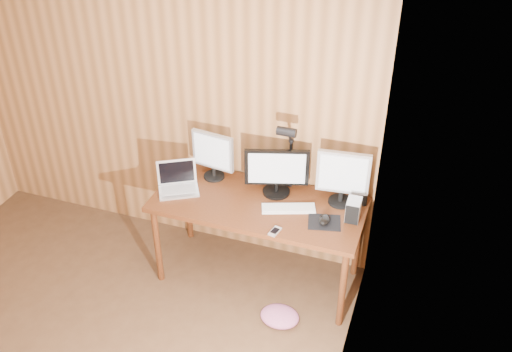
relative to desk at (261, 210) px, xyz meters
The scene contains 13 objects.
desk is the anchor object (origin of this frame).
monitor_center 0.34m from the desk, 45.26° to the left, with size 0.47×0.21×0.38m.
monitor_left 0.58m from the desk, 162.93° to the left, with size 0.35×0.17×0.40m.
monitor_right 0.70m from the desk, 12.20° to the left, with size 0.39×0.18×0.44m.
laptop 0.68m from the desk, behind, with size 0.38×0.35×0.22m.
keyboard 0.29m from the desk, 18.71° to the right, with size 0.41×0.25×0.02m.
mousepad 0.56m from the desk, 15.75° to the right, with size 0.23×0.19×0.00m, color black.
mouse 0.57m from the desk, 15.75° to the right, with size 0.08×0.12×0.04m, color black.
hard_drive 0.74m from the desk, ahead, with size 0.10×0.15×0.16m.
phone 0.45m from the desk, 58.54° to the right, with size 0.08×0.12×0.02m.
speaker 0.79m from the desk, 12.00° to the left, with size 0.05×0.05×0.12m, color black.
desk_lamp 0.55m from the desk, 45.19° to the left, with size 0.14×0.20×0.62m.
fabric_pile 0.82m from the desk, 57.07° to the right, with size 0.30×0.24×0.09m, color #B95985, non-canonical shape.
Camera 1 is at (2.04, -1.66, 3.29)m, focal length 40.00 mm.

